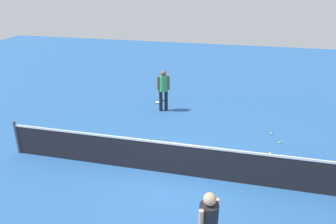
# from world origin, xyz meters

# --- Properties ---
(ground_plane) EXTENTS (40.00, 40.00, 0.00)m
(ground_plane) POSITION_xyz_m (0.00, 0.00, 0.00)
(ground_plane) COLOR #265693
(court_net) EXTENTS (10.09, 0.09, 1.07)m
(court_net) POSITION_xyz_m (0.00, 0.00, 0.50)
(court_net) COLOR #4C4C51
(court_net) RESTS_ON ground_plane
(player_near_side) EXTENTS (0.51, 0.45, 1.70)m
(player_near_side) POSITION_xyz_m (1.53, -4.54, 1.01)
(player_near_side) COLOR black
(player_near_side) RESTS_ON ground_plane
(tennis_racket_near_player) EXTENTS (0.49, 0.57, 0.03)m
(tennis_racket_near_player) POSITION_xyz_m (2.00, -5.43, 0.01)
(tennis_racket_near_player) COLOR black
(tennis_racket_near_player) RESTS_ON ground_plane
(tennis_ball_near_player) EXTENTS (0.07, 0.07, 0.07)m
(tennis_ball_near_player) POSITION_xyz_m (-2.63, -1.81, 0.03)
(tennis_ball_near_player) COLOR #C6E033
(tennis_ball_near_player) RESTS_ON ground_plane
(tennis_ball_by_net) EXTENTS (0.07, 0.07, 0.07)m
(tennis_ball_by_net) POSITION_xyz_m (-2.73, -3.30, 0.03)
(tennis_ball_by_net) COLOR #C6E033
(tennis_ball_by_net) RESTS_ON ground_plane
(tennis_ball_midcourt) EXTENTS (0.07, 0.07, 0.07)m
(tennis_ball_midcourt) POSITION_xyz_m (-2.96, -2.63, 0.03)
(tennis_ball_midcourt) COLOR #C6E033
(tennis_ball_midcourt) RESTS_ON ground_plane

